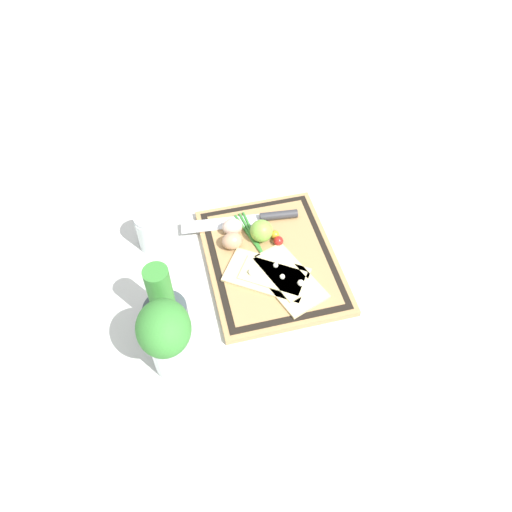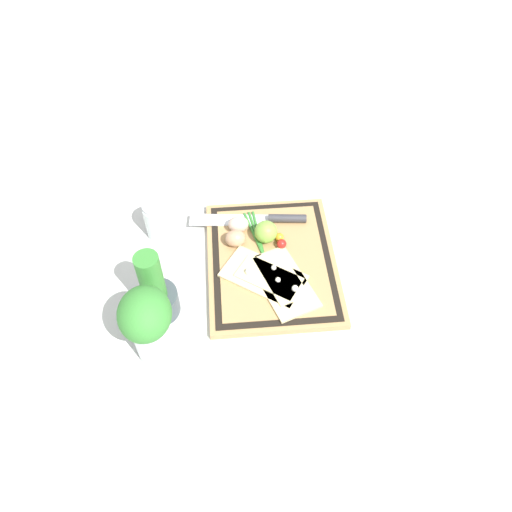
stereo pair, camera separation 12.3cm
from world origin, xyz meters
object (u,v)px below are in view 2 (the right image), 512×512
egg_brown (235,238)px  sauce_jar (159,221)px  cherry_tomato_red (282,244)px  herb_glass (147,323)px  pizza_slice_near (282,281)px  pizza_slice_far (265,276)px  lime (266,232)px  herb_pot (155,293)px  cherry_tomato_yellow (279,237)px  knife (267,219)px  egg_pink (238,224)px

egg_brown → sauce_jar: sauce_jar is taller
cherry_tomato_red → herb_glass: (-0.26, 0.31, 0.09)m
pizza_slice_near → pizza_slice_far: size_ratio=1.01×
egg_brown → lime: lime is taller
cherry_tomato_red → herb_pot: bearing=116.2°
cherry_tomato_yellow → herb_pot: herb_pot is taller
herb_glass → sauce_jar: bearing=0.2°
knife → herb_pot: bearing=131.2°
herb_pot → egg_pink: bearing=-42.6°
egg_brown → knife: bearing=-50.7°
egg_brown → cherry_tomato_yellow: (0.00, -0.11, -0.01)m
pizza_slice_near → egg_brown: egg_brown is taller
knife → egg_pink: (-0.03, 0.08, 0.01)m
knife → lime: bearing=170.8°
sauce_jar → cherry_tomato_yellow: bearing=-102.6°
egg_brown → egg_pink: bearing=-12.7°
pizza_slice_far → lime: (0.12, -0.01, 0.02)m
pizza_slice_near → herb_pot: (-0.04, 0.30, 0.04)m
lime → cherry_tomato_yellow: lime is taller
knife → egg_brown: (-0.07, 0.09, 0.01)m
egg_brown → herb_pot: herb_pot is taller
egg_pink → herb_glass: (-0.33, 0.20, 0.08)m
knife → herb_glass: herb_glass is taller
herb_pot → sauce_jar: size_ratio=1.83×
cherry_tomato_yellow → cherry_tomato_red: bearing=-173.4°
lime → sauce_jar: (0.06, 0.27, -0.00)m
egg_brown → sauce_jar: 0.21m
pizza_slice_far → knife: size_ratio=0.72×
pizza_slice_far → knife: (0.19, -0.02, 0.00)m
knife → herb_pot: (-0.24, 0.28, 0.04)m
pizza_slice_far → cherry_tomato_yellow: size_ratio=9.89×
lime → sauce_jar: size_ratio=0.55×
lime → pizza_slice_far: bearing=173.2°
pizza_slice_near → cherry_tomato_red: size_ratio=8.97×
egg_pink → cherry_tomato_red: (-0.07, -0.10, -0.01)m
egg_brown → herb_pot: size_ratio=0.27×
pizza_slice_far → sauce_jar: 0.32m
pizza_slice_near → egg_pink: size_ratio=4.25×
cherry_tomato_yellow → sauce_jar: 0.31m
cherry_tomato_red → pizza_slice_near: bearing=174.7°
pizza_slice_near → egg_pink: bearing=28.1°
knife → sauce_jar: 0.28m
egg_brown → pizza_slice_far: bearing=-150.6°
cherry_tomato_yellow → herb_glass: bearing=132.9°
pizza_slice_far → herb_glass: 0.32m
pizza_slice_far → sauce_jar: bearing=54.3°
knife → cherry_tomato_red: 0.10m
cherry_tomato_red → cherry_tomato_yellow: (0.02, 0.00, -0.00)m
lime → pizza_slice_near: bearing=-168.9°
cherry_tomato_yellow → pizza_slice_near: bearing=176.8°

